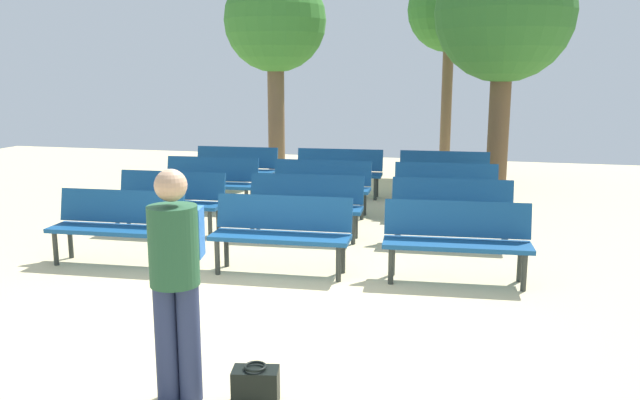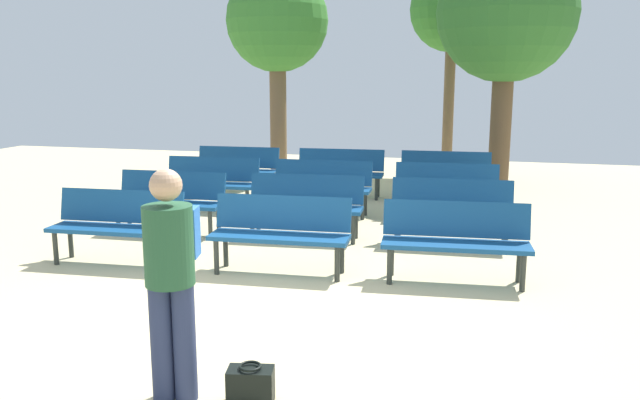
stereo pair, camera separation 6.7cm
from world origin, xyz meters
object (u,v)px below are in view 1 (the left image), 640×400
object	(u,v)px
tree_0	(450,12)
tree_1	(275,24)
bench_r1_c2	(451,208)
bench_r3_c0	(235,167)
bench_r0_c2	(457,237)
visitor_with_backpack	(176,271)
bench_r2_c0	(210,180)
bench_r3_c1	(339,170)
bench_r1_c1	(305,202)
bench_r0_c1	(282,229)
bench_r2_c1	(321,184)
handbag	(256,386)
bench_r3_c2	(444,172)
bench_r2_c2	(446,188)
bench_r0_c0	(118,222)
bench_r1_c0	(169,198)
tree_2	(505,14)

from	to	relation	value
tree_0	tree_1	world-z (taller)	tree_0
bench_r1_c2	bench_r3_c0	bearing A→B (deg)	142.90
bench_r0_c2	visitor_with_backpack	bearing A→B (deg)	-124.30
bench_r2_c0	visitor_with_backpack	distance (m)	6.46
bench_r3_c1	bench_r1_c1	bearing A→B (deg)	-90.00
bench_r0_c1	bench_r2_c1	size ratio (longest dim) A/B	1.00
visitor_with_backpack	tree_0	bearing A→B (deg)	-108.16
bench_r0_c2	handbag	bearing A→B (deg)	-116.32
bench_r3_c2	bench_r2_c2	bearing A→B (deg)	-88.78
bench_r2_c2	bench_r3_c1	bearing A→B (deg)	141.15
bench_r0_c2	bench_r2_c2	xyz separation A→B (m)	(-0.29, 3.07, 0.00)
bench_r0_c1	handbag	xyz separation A→B (m)	(0.72, -2.95, -0.37)
bench_r0_c0	tree_1	size ratio (longest dim) A/B	0.36
bench_r0_c1	bench_r3_c2	distance (m)	5.04
bench_r0_c2	bench_r1_c0	size ratio (longest dim) A/B	1.01
tree_1	handbag	bearing A→B (deg)	-73.16
bench_r1_c1	handbag	world-z (taller)	bench_r1_c1
bench_r1_c1	bench_r2_c2	world-z (taller)	same
bench_r0_c0	bench_r2_c2	bearing A→B (deg)	38.96
bench_r2_c2	bench_r3_c1	world-z (taller)	same
bench_r2_c1	visitor_with_backpack	distance (m)	6.10
bench_r0_c1	bench_r2_c1	xyz separation A→B (m)	(-0.29, 3.09, 0.00)
bench_r0_c2	tree_2	distance (m)	6.94
bench_r0_c1	tree_0	size ratio (longest dim) A/B	0.36
bench_r0_c0	tree_0	xyz separation A→B (m)	(3.42, 8.25, 3.08)
bench_r2_c2	bench_r3_c0	distance (m)	4.22
tree_2	visitor_with_backpack	distance (m)	10.02
bench_r2_c0	bench_r3_c0	world-z (taller)	same
bench_r1_c0	tree_1	world-z (taller)	tree_1
bench_r3_c1	tree_0	distance (m)	4.94
bench_r0_c1	bench_r0_c2	world-z (taller)	same
bench_r1_c2	bench_r3_c0	world-z (taller)	same
bench_r1_c2	bench_r2_c0	world-z (taller)	same
bench_r1_c0	bench_r3_c0	world-z (taller)	same
bench_r0_c1	bench_r1_c0	world-z (taller)	same
bench_r3_c1	tree_1	size ratio (longest dim) A/B	0.36
bench_r2_c2	visitor_with_backpack	distance (m)	6.40
bench_r0_c0	tree_1	bearing A→B (deg)	88.49
bench_r2_c1	bench_r3_c0	bearing A→B (deg)	142.20
bench_r1_c0	bench_r1_c1	xyz separation A→B (m)	(1.97, 0.18, 0.00)
bench_r0_c1	handbag	world-z (taller)	bench_r0_c1
bench_r0_c1	bench_r1_c0	xyz separation A→B (m)	(-2.12, 1.39, 0.00)
bench_r1_c1	bench_r1_c2	distance (m)	1.99
bench_r2_c1	bench_r3_c2	size ratio (longest dim) A/B	1.00
tree_1	bench_r3_c1	bearing A→B (deg)	-48.68
bench_r1_c1	bench_r1_c0	bearing A→B (deg)	-179.23
bench_r2_c1	bench_r3_c2	world-z (taller)	same
bench_r1_c1	visitor_with_backpack	size ratio (longest dim) A/B	0.99
bench_r0_c0	bench_r0_c1	distance (m)	2.03
tree_1	handbag	distance (m)	10.69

